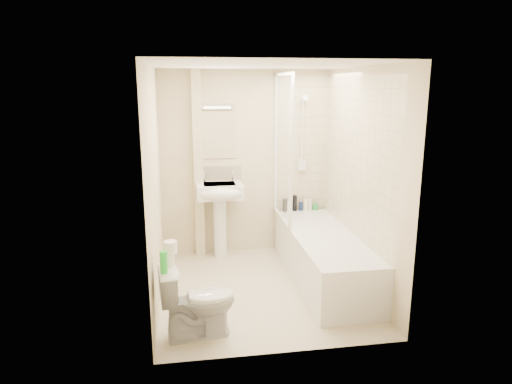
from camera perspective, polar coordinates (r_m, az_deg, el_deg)
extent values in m
plane|color=beige|center=(5.18, 0.66, -12.00)|extent=(2.50, 2.50, 0.00)
cube|color=beige|center=(6.00, -1.32, 3.59)|extent=(2.20, 0.02, 2.40)
cube|color=beige|center=(4.73, -12.55, 0.63)|extent=(0.02, 2.50, 2.40)
cube|color=beige|center=(5.09, 13.00, 1.48)|extent=(0.02, 2.50, 2.40)
cube|color=white|center=(4.68, 0.74, 15.60)|extent=(2.20, 2.50, 0.02)
cube|color=beige|center=(6.10, 5.71, 5.83)|extent=(0.70, 0.01, 1.75)
cube|color=beige|center=(5.16, 12.48, 4.21)|extent=(0.01, 2.10, 1.75)
cube|color=beige|center=(5.89, -7.24, 3.31)|extent=(0.12, 0.12, 2.40)
cube|color=beige|center=(5.99, -4.75, 1.87)|extent=(0.60, 0.02, 0.30)
cube|color=white|center=(5.90, -4.85, 7.11)|extent=(0.46, 0.01, 0.60)
cube|color=silver|center=(5.85, -4.90, 10.69)|extent=(0.42, 0.07, 0.07)
cube|color=white|center=(5.35, 8.45, -8.08)|extent=(0.70, 2.10, 0.55)
cube|color=white|center=(5.27, 8.53, -5.85)|extent=(0.56, 1.96, 0.05)
cube|color=white|center=(5.60, 3.37, 5.45)|extent=(0.01, 0.90, 1.80)
cube|color=white|center=(6.01, 2.49, 6.01)|extent=(0.04, 0.04, 1.80)
cube|color=white|center=(5.16, 4.44, 4.77)|extent=(0.04, 0.04, 1.80)
cube|color=white|center=(5.54, 3.50, 14.50)|extent=(0.04, 0.90, 0.04)
cube|color=white|center=(5.78, 3.25, -3.22)|extent=(0.04, 0.90, 0.03)
cylinder|color=white|center=(6.07, 5.79, 6.97)|extent=(0.02, 0.02, 0.90)
cylinder|color=white|center=(6.13, 5.69, 2.79)|extent=(0.05, 0.05, 0.02)
cylinder|color=white|center=(6.03, 5.89, 11.22)|extent=(0.05, 0.05, 0.02)
cylinder|color=white|center=(5.97, 6.06, 11.48)|extent=(0.08, 0.11, 0.11)
cube|color=white|center=(6.11, 5.72, 3.42)|extent=(0.10, 0.05, 0.14)
cylinder|color=white|center=(6.03, 5.68, 7.41)|extent=(0.01, 0.13, 0.84)
cylinder|color=white|center=(5.99, -4.51, -4.43)|extent=(0.17, 0.17, 0.78)
cube|color=white|center=(5.83, -4.58, 0.19)|extent=(0.58, 0.45, 0.18)
ellipsoid|color=white|center=(5.67, -4.44, -0.20)|extent=(0.58, 0.25, 0.18)
cube|color=silver|center=(5.82, -4.59, 0.83)|extent=(0.40, 0.29, 0.04)
cylinder|color=white|center=(5.90, -6.53, 1.73)|extent=(0.03, 0.03, 0.10)
cylinder|color=white|center=(5.92, -2.86, 1.86)|extent=(0.03, 0.03, 0.10)
sphere|color=white|center=(5.88, -6.54, 2.32)|extent=(0.04, 0.04, 0.04)
sphere|color=white|center=(5.91, -2.86, 2.44)|extent=(0.04, 0.04, 0.04)
cylinder|color=black|center=(6.13, 3.65, -1.65)|extent=(0.07, 0.07, 0.17)
cylinder|color=white|center=(6.14, 4.01, -1.79)|extent=(0.05, 0.05, 0.13)
cylinder|color=black|center=(6.15, 4.87, -1.40)|extent=(0.06, 0.06, 0.21)
cylinder|color=navy|center=(6.19, 5.64, -1.79)|extent=(0.05, 0.05, 0.12)
cylinder|color=#F1E7BA|center=(6.20, 6.24, -1.59)|extent=(0.07, 0.07, 0.16)
cylinder|color=silver|center=(6.21, 6.76, -1.55)|extent=(0.06, 0.06, 0.16)
cylinder|color=green|center=(6.24, 7.42, -1.85)|extent=(0.07, 0.07, 0.08)
imported|color=white|center=(4.21, -7.28, -13.32)|extent=(0.52, 0.74, 0.67)
cylinder|color=white|center=(4.10, -11.00, -8.22)|extent=(0.12, 0.12, 0.11)
cylinder|color=white|center=(4.06, -10.65, -6.81)|extent=(0.12, 0.12, 0.11)
cylinder|color=green|center=(3.92, -11.46, -8.61)|extent=(0.06, 0.06, 0.19)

